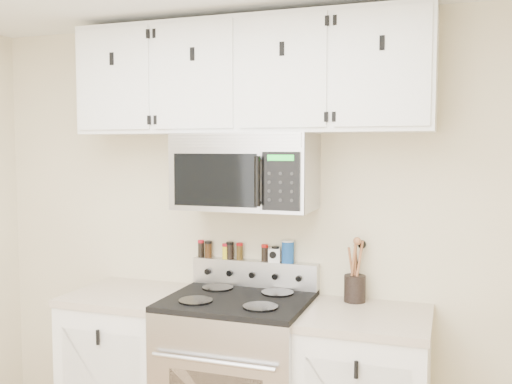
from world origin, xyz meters
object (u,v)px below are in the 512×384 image
range (238,380)px  microwave (246,171)px  salt_canister (288,251)px  utensil_crock (355,286)px

range → microwave: microwave is taller
range → microwave: bearing=89.8°
microwave → salt_canister: bearing=37.8°
microwave → range: bearing=-90.2°
microwave → salt_canister: 0.53m
utensil_crock → salt_canister: bearing=172.6°
microwave → utensil_crock: (0.60, 0.10, -0.62)m
range → utensil_crock: size_ratio=3.23×
range → salt_canister: size_ratio=8.41×
range → utensil_crock: (0.60, 0.23, 0.52)m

